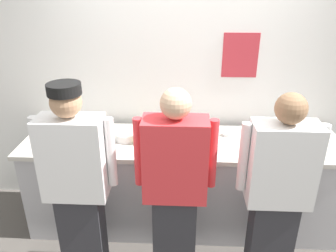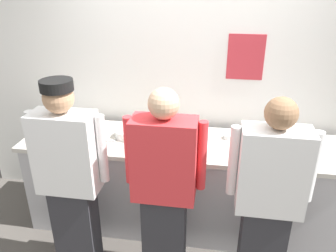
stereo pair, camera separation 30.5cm
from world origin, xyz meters
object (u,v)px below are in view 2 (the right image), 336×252
at_px(squeeze_bottle_primary, 147,128).
at_px(ramekin_yellow_sauce, 164,133).
at_px(sheet_tray, 277,147).
at_px(chef_center, 164,188).
at_px(chef_near_left, 70,178).
at_px(deli_cup, 58,133).
at_px(ramekin_green_sauce, 229,136).
at_px(chef_far_right, 268,199).
at_px(plate_stack_rear, 127,134).
at_px(chefs_knife, 99,139).
at_px(ramekin_orange_sauce, 78,133).
at_px(ramekin_red_sauce, 156,148).
at_px(plate_stack_front, 75,124).
at_px(mixing_bowl_steel, 189,140).
at_px(squeeze_bottle_secondary, 137,133).

bearing_deg(squeeze_bottle_primary, ramekin_yellow_sauce, 27.67).
bearing_deg(sheet_tray, chef_center, -143.42).
relative_size(chef_near_left, deli_cup, 15.63).
xyz_separation_m(sheet_tray, ramekin_yellow_sauce, (-1.04, 0.13, 0.01)).
distance_m(chef_center, ramekin_yellow_sauce, 0.81).
distance_m(squeeze_bottle_primary, ramekin_green_sauce, 0.77).
xyz_separation_m(chef_far_right, plate_stack_rear, (-1.23, 0.69, 0.10)).
height_order(chef_far_right, chefs_knife, chef_far_right).
bearing_deg(chef_near_left, sheet_tray, 22.81).
xyz_separation_m(chef_near_left, chef_center, (0.74, 0.02, -0.02)).
relative_size(chef_near_left, chefs_knife, 6.12).
distance_m(ramekin_orange_sauce, chefs_knife, 0.24).
relative_size(squeeze_bottle_primary, ramekin_red_sauce, 2.25).
distance_m(chef_near_left, plate_stack_front, 0.90).
bearing_deg(ramekin_green_sauce, plate_stack_front, 179.35).
distance_m(chef_far_right, mixing_bowl_steel, 0.89).
bearing_deg(ramekin_yellow_sauce, squeeze_bottle_primary, -152.33).
relative_size(squeeze_bottle_primary, ramekin_green_sauce, 2.20).
bearing_deg(deli_cup, chef_center, -27.05).
xyz_separation_m(chef_center, ramekin_yellow_sauce, (-0.14, 0.79, 0.07)).
height_order(plate_stack_front, plate_stack_rear, plate_stack_rear).
xyz_separation_m(plate_stack_rear, squeeze_bottle_primary, (0.19, 0.04, 0.06)).
bearing_deg(plate_stack_rear, ramekin_red_sauce, -33.91).
relative_size(plate_stack_front, ramekin_yellow_sauce, 2.11).
xyz_separation_m(sheet_tray, deli_cup, (-2.01, -0.10, 0.04)).
bearing_deg(chef_far_right, plate_stack_front, 155.25).
bearing_deg(plate_stack_rear, deli_cup, -169.94).
bearing_deg(ramekin_yellow_sauce, squeeze_bottle_secondary, -133.92).
bearing_deg(ramekin_yellow_sauce, ramekin_red_sauce, -91.24).
xyz_separation_m(chef_far_right, squeeze_bottle_secondary, (-1.10, 0.60, 0.16)).
relative_size(mixing_bowl_steel, ramekin_orange_sauce, 4.27).
height_order(plate_stack_front, squeeze_bottle_secondary, squeeze_bottle_secondary).
distance_m(chef_near_left, squeeze_bottle_secondary, 0.73).
relative_size(chef_far_right, ramekin_green_sauce, 18.24).
height_order(squeeze_bottle_primary, chefs_knife, squeeze_bottle_primary).
xyz_separation_m(chef_center, squeeze_bottle_secondary, (-0.35, 0.58, 0.15)).
height_order(sheet_tray, chefs_knife, sheet_tray).
bearing_deg(chef_center, chef_far_right, -1.05).
xyz_separation_m(plate_stack_front, ramekin_orange_sauce, (0.10, -0.16, -0.01)).
height_order(chef_near_left, ramekin_red_sauce, chef_near_left).
height_order(plate_stack_rear, deli_cup, deli_cup).
bearing_deg(squeeze_bottle_primary, chef_far_right, -35.28).
distance_m(chef_far_right, ramekin_orange_sauce, 1.84).
bearing_deg(deli_cup, chefs_knife, 2.31).
distance_m(chef_near_left, chefs_knife, 0.60).
height_order(ramekin_red_sauce, deli_cup, deli_cup).
distance_m(squeeze_bottle_primary, squeeze_bottle_secondary, 0.15).
distance_m(mixing_bowl_steel, ramekin_red_sauce, 0.31).
bearing_deg(sheet_tray, deli_cup, -177.11).
height_order(chef_far_right, ramekin_orange_sauce, chef_far_right).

